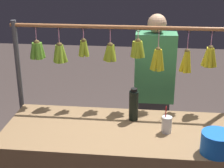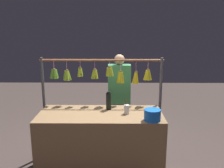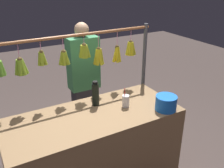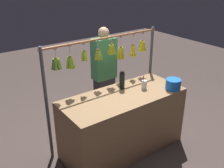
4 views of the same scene
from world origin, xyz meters
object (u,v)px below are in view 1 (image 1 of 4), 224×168
water_bottle (134,105)px  blue_bucket (217,143)px  drink_cup (167,125)px  vendor_person (154,97)px

water_bottle → blue_bucket: (-0.58, 0.44, -0.05)m
blue_bucket → drink_cup: bearing=-38.5°
drink_cup → vendor_person: (0.09, -0.89, -0.15)m
blue_bucket → vendor_person: 1.23m
blue_bucket → vendor_person: (0.41, -1.15, -0.16)m
water_bottle → vendor_person: bearing=-103.7°
vendor_person → drink_cup: bearing=95.6°
drink_cup → vendor_person: vendor_person is taller
blue_bucket → vendor_person: bearing=-70.4°
water_bottle → blue_bucket: size_ratio=1.26×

